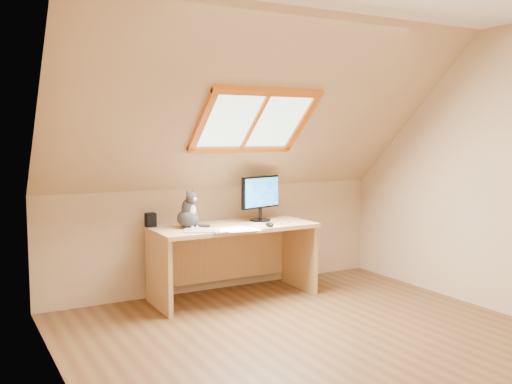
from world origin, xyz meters
TOP-DOWN VIEW (x-y plane):
  - ground at (0.00, 0.00)m, footprint 3.50×3.50m
  - room_shell at (0.00, -0.09)m, footprint 3.52×3.52m
  - desk at (-0.03, 1.45)m, footprint 1.50×0.66m
  - monitor at (0.30, 1.46)m, footprint 0.46×0.20m
  - cat at (-0.46, 1.41)m, footprint 0.25×0.28m
  - desk_speaker at (-0.73, 1.63)m, footprint 0.09×0.09m
  - graphics_tablet at (-0.42, 1.19)m, footprint 0.37×0.33m
  - mouse at (0.20, 1.13)m, footprint 0.08×0.12m
  - papers at (-0.16, 1.12)m, footprint 0.35×0.30m
  - cables at (0.28, 1.26)m, footprint 0.51×0.26m

SIDE VIEW (x-z plane):
  - ground at x=0.00m, z-range 0.00..0.00m
  - desk at x=-0.03m, z-range 0.13..0.81m
  - papers at x=-0.16m, z-range 0.68..0.69m
  - cables at x=0.28m, z-range 0.68..0.69m
  - graphics_tablet at x=-0.42m, z-range 0.68..0.70m
  - mouse at x=0.20m, z-range 0.68..0.72m
  - desk_speaker at x=-0.73m, z-range 0.68..0.81m
  - cat at x=-0.46m, z-range 0.63..0.98m
  - monitor at x=0.30m, z-range 0.72..1.15m
  - room_shell at x=0.00m, z-range 0.23..2.64m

